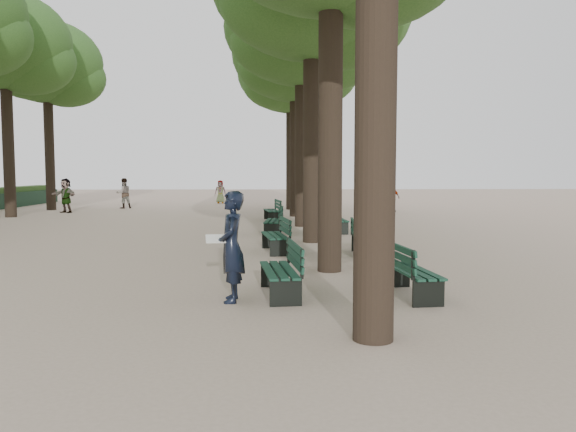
{
  "coord_description": "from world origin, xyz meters",
  "views": [
    {
      "loc": [
        0.15,
        -8.98,
        2.15
      ],
      "look_at": [
        0.6,
        3.0,
        1.2
      ],
      "focal_mm": 35.0,
      "sensor_mm": 36.0,
      "label": 1
    }
  ],
  "objects": [
    {
      "name": "bench_right_0",
      "position": [
        2.63,
        0.48,
        0.27
      ],
      "size": [
        0.75,
        1.85,
        0.92
      ],
      "color": "black",
      "rests_on": "ground"
    },
    {
      "name": "tree_far_5",
      "position": [
        -12.0,
        23.0,
        8.14
      ],
      "size": [
        6.0,
        6.0,
        10.45
      ],
      "color": "#33261C",
      "rests_on": "ground"
    },
    {
      "name": "bench_left_3",
      "position": [
        0.37,
        15.63,
        0.27
      ],
      "size": [
        0.8,
        1.86,
        0.92
      ],
      "color": "black",
      "rests_on": "ground"
    },
    {
      "name": "tree_central_3",
      "position": [
        1.5,
        13.0,
        7.65
      ],
      "size": [
        6.0,
        6.0,
        9.95
      ],
      "color": "#33261C",
      "rests_on": "ground"
    },
    {
      "name": "tree_central_4",
      "position": [
        1.5,
        18.0,
        7.65
      ],
      "size": [
        6.0,
        6.0,
        9.95
      ],
      "color": "#33261C",
      "rests_on": "ground"
    },
    {
      "name": "bench_left_2",
      "position": [
        0.37,
        10.4,
        0.27
      ],
      "size": [
        0.74,
        1.85,
        0.92
      ],
      "color": "black",
      "rests_on": "ground"
    },
    {
      "name": "pedestrian_b",
      "position": [
        3.72,
        25.89,
        0.88
      ],
      "size": [
        1.05,
        1.06,
        1.76
      ],
      "primitive_type": "imported",
      "rotation": [
        0.0,
        0.0,
        2.35
      ],
      "color": "#262628",
      "rests_on": "ground"
    },
    {
      "name": "bench_right_1",
      "position": [
        2.63,
        5.22,
        0.27
      ],
      "size": [
        0.72,
        1.84,
        0.92
      ],
      "color": "black",
      "rests_on": "ground"
    },
    {
      "name": "bench_left_0",
      "position": [
        0.37,
        0.61,
        0.27
      ],
      "size": [
        0.74,
        1.85,
        0.92
      ],
      "color": "black",
      "rests_on": "ground"
    },
    {
      "name": "pedestrian_a",
      "position": [
        -8.26,
        24.23,
        0.89
      ],
      "size": [
        0.92,
        0.75,
        1.77
      ],
      "primitive_type": "imported",
      "rotation": [
        0.0,
        0.0,
        3.69
      ],
      "color": "#262628",
      "rests_on": "ground"
    },
    {
      "name": "pedestrian_c",
      "position": [
        6.84,
        20.81,
        0.76
      ],
      "size": [
        0.94,
        0.53,
        1.53
      ],
      "primitive_type": "imported",
      "rotation": [
        0.0,
        0.0,
        0.27
      ],
      "color": "#262628",
      "rests_on": "ground"
    },
    {
      "name": "tree_far_4",
      "position": [
        -12.0,
        18.0,
        8.14
      ],
      "size": [
        6.0,
        6.0,
        10.45
      ],
      "color": "#33261C",
      "rests_on": "ground"
    },
    {
      "name": "tree_central_5",
      "position": [
        1.5,
        23.0,
        7.65
      ],
      "size": [
        6.0,
        6.0,
        9.95
      ],
      "color": "#33261C",
      "rests_on": "ground"
    },
    {
      "name": "bench_right_3",
      "position": [
        2.63,
        15.5,
        0.27
      ],
      "size": [
        0.81,
        1.86,
        0.92
      ],
      "color": "black",
      "rests_on": "ground"
    },
    {
      "name": "bench_right_2",
      "position": [
        2.63,
        10.78,
        0.27
      ],
      "size": [
        0.67,
        1.83,
        0.92
      ],
      "color": "black",
      "rests_on": "ground"
    },
    {
      "name": "pedestrian_d",
      "position": [
        -3.03,
        29.35,
        0.79
      ],
      "size": [
        0.77,
        0.33,
        1.57
      ],
      "primitive_type": "imported",
      "rotation": [
        0.0,
        0.0,
        6.27
      ],
      "color": "#262628",
      "rests_on": "ground"
    },
    {
      "name": "man_with_map",
      "position": [
        -0.44,
        0.21,
        0.92
      ],
      "size": [
        0.63,
        0.75,
        1.83
      ],
      "color": "black",
      "rests_on": "ground"
    },
    {
      "name": "pedestrian_e",
      "position": [
        -10.41,
        20.8,
        0.9
      ],
      "size": [
        1.62,
        1.18,
        1.81
      ],
      "primitive_type": "imported",
      "rotation": [
        0.0,
        0.0,
        5.74
      ],
      "color": "#262628",
      "rests_on": "ground"
    },
    {
      "name": "ground",
      "position": [
        0.0,
        0.0,
        0.0
      ],
      "size": [
        120.0,
        120.0,
        0.0
      ],
      "primitive_type": "plane",
      "color": "tan",
      "rests_on": "ground"
    },
    {
      "name": "bench_left_1",
      "position": [
        0.37,
        5.91,
        0.27
      ],
      "size": [
        0.81,
        1.86,
        0.92
      ],
      "color": "black",
      "rests_on": "ground"
    }
  ]
}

